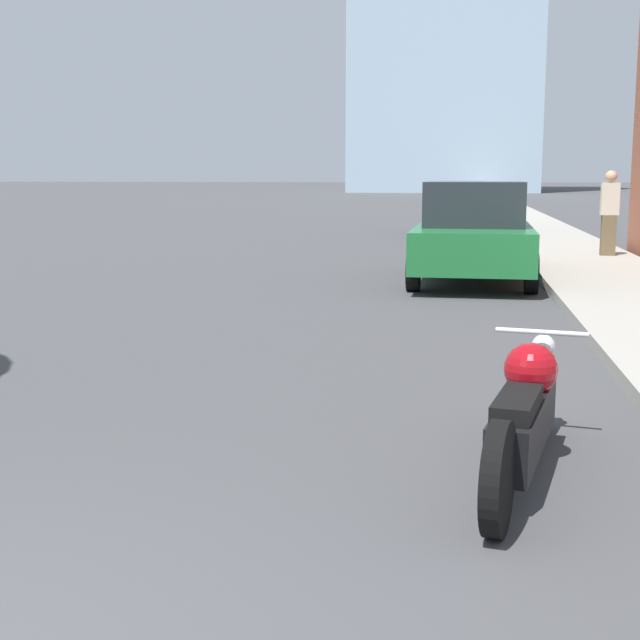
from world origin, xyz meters
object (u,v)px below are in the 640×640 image
(parked_car_black, at_px, (462,208))
(pedestrian, at_px, (609,212))
(motorcycle, at_px, (524,414))
(parked_car_green, at_px, (474,233))

(parked_car_black, distance_m, pedestrian, 8.82)
(motorcycle, bearing_deg, pedestrian, 90.46)
(pedestrian, bearing_deg, parked_car_green, -126.51)
(parked_car_black, bearing_deg, pedestrian, -70.48)
(parked_car_green, height_order, pedestrian, pedestrian)
(parked_car_green, relative_size, parked_car_black, 0.98)
(parked_car_black, xyz_separation_m, pedestrian, (2.92, -8.32, 0.23))
(parked_car_green, bearing_deg, pedestrian, 55.16)
(motorcycle, bearing_deg, parked_car_black, 102.16)
(pedestrian, bearing_deg, parked_car_black, 109.32)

